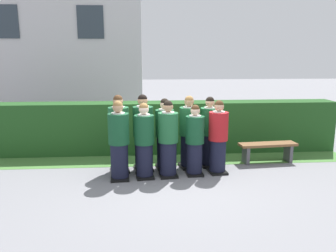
{
  "coord_description": "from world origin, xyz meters",
  "views": [
    {
      "loc": [
        -0.53,
        -6.93,
        2.56
      ],
      "look_at": [
        0.0,
        0.27,
        1.05
      ],
      "focal_mm": 36.11,
      "sensor_mm": 36.0,
      "label": 1
    }
  ],
  "objects_px": {
    "student_rear_row_2": "(165,136)",
    "student_rear_row_3": "(189,134)",
    "student_rear_row_1": "(143,134)",
    "student_rear_row_4": "(209,133)",
    "student_in_red_blazer": "(218,139)",
    "wooden_bench": "(268,148)",
    "student_rear_row_0": "(119,135)",
    "student_front_row_3": "(195,142)",
    "student_front_row_1": "(144,143)",
    "student_front_row_2": "(168,141)",
    "student_front_row_0": "(119,142)"
  },
  "relations": [
    {
      "from": "student_rear_row_0",
      "to": "wooden_bench",
      "type": "distance_m",
      "value": 3.6
    },
    {
      "from": "student_in_red_blazer",
      "to": "student_rear_row_2",
      "type": "bearing_deg",
      "value": 161.3
    },
    {
      "from": "student_in_red_blazer",
      "to": "student_rear_row_2",
      "type": "height_order",
      "value": "student_rear_row_2"
    },
    {
      "from": "student_in_red_blazer",
      "to": "wooden_bench",
      "type": "relative_size",
      "value": 1.14
    },
    {
      "from": "student_front_row_2",
      "to": "student_rear_row_3",
      "type": "distance_m",
      "value": 0.76
    },
    {
      "from": "student_front_row_1",
      "to": "student_front_row_2",
      "type": "distance_m",
      "value": 0.51
    },
    {
      "from": "student_rear_row_2",
      "to": "student_front_row_2",
      "type": "bearing_deg",
      "value": -85.7
    },
    {
      "from": "student_rear_row_3",
      "to": "student_rear_row_4",
      "type": "height_order",
      "value": "student_rear_row_3"
    },
    {
      "from": "student_rear_row_4",
      "to": "wooden_bench",
      "type": "bearing_deg",
      "value": 5.57
    },
    {
      "from": "student_rear_row_0",
      "to": "student_rear_row_1",
      "type": "xyz_separation_m",
      "value": [
        0.53,
        0.07,
        -0.0
      ]
    },
    {
      "from": "student_front_row_2",
      "to": "student_rear_row_4",
      "type": "bearing_deg",
      "value": 31.71
    },
    {
      "from": "student_front_row_3",
      "to": "student_rear_row_1",
      "type": "height_order",
      "value": "student_rear_row_1"
    },
    {
      "from": "student_in_red_blazer",
      "to": "student_rear_row_2",
      "type": "distance_m",
      "value": 1.21
    },
    {
      "from": "wooden_bench",
      "to": "student_front_row_3",
      "type": "bearing_deg",
      "value": -159.39
    },
    {
      "from": "student_front_row_3",
      "to": "student_rear_row_4",
      "type": "distance_m",
      "value": 0.72
    },
    {
      "from": "student_rear_row_3",
      "to": "student_rear_row_4",
      "type": "relative_size",
      "value": 1.02
    },
    {
      "from": "student_front_row_0",
      "to": "student_rear_row_1",
      "type": "bearing_deg",
      "value": 48.17
    },
    {
      "from": "student_rear_row_3",
      "to": "student_front_row_0",
      "type": "bearing_deg",
      "value": -156.95
    },
    {
      "from": "student_rear_row_3",
      "to": "wooden_bench",
      "type": "bearing_deg",
      "value": 6.24
    },
    {
      "from": "student_rear_row_1",
      "to": "student_front_row_2",
      "type": "bearing_deg",
      "value": -40.56
    },
    {
      "from": "student_in_red_blazer",
      "to": "student_rear_row_0",
      "type": "bearing_deg",
      "value": 173.41
    },
    {
      "from": "student_rear_row_1",
      "to": "student_rear_row_4",
      "type": "xyz_separation_m",
      "value": [
        1.54,
        0.17,
        -0.04
      ]
    },
    {
      "from": "student_front_row_2",
      "to": "student_front_row_3",
      "type": "xyz_separation_m",
      "value": [
        0.58,
        0.05,
        -0.05
      ]
    },
    {
      "from": "student_rear_row_2",
      "to": "wooden_bench",
      "type": "height_order",
      "value": "student_rear_row_2"
    },
    {
      "from": "student_front_row_2",
      "to": "student_front_row_3",
      "type": "relative_size",
      "value": 1.07
    },
    {
      "from": "student_in_red_blazer",
      "to": "wooden_bench",
      "type": "xyz_separation_m",
      "value": [
        1.37,
        0.63,
        -0.42
      ]
    },
    {
      "from": "student_rear_row_4",
      "to": "student_front_row_3",
      "type": "bearing_deg",
      "value": -126.76
    },
    {
      "from": "student_front_row_0",
      "to": "student_front_row_3",
      "type": "xyz_separation_m",
      "value": [
        1.61,
        0.16,
        -0.06
      ]
    },
    {
      "from": "student_in_red_blazer",
      "to": "student_rear_row_3",
      "type": "relative_size",
      "value": 0.97
    },
    {
      "from": "student_front_row_2",
      "to": "student_front_row_0",
      "type": "bearing_deg",
      "value": -174.02
    },
    {
      "from": "wooden_bench",
      "to": "student_rear_row_0",
      "type": "bearing_deg",
      "value": -173.84
    },
    {
      "from": "student_rear_row_2",
      "to": "student_rear_row_4",
      "type": "xyz_separation_m",
      "value": [
        1.05,
        0.1,
        0.01
      ]
    },
    {
      "from": "student_front_row_2",
      "to": "student_rear_row_2",
      "type": "xyz_separation_m",
      "value": [
        -0.04,
        0.52,
        -0.01
      ]
    },
    {
      "from": "student_front_row_2",
      "to": "wooden_bench",
      "type": "distance_m",
      "value": 2.63
    },
    {
      "from": "student_front_row_0",
      "to": "student_front_row_1",
      "type": "height_order",
      "value": "student_front_row_0"
    },
    {
      "from": "student_front_row_1",
      "to": "student_rear_row_0",
      "type": "bearing_deg",
      "value": 142.24
    },
    {
      "from": "student_rear_row_2",
      "to": "student_rear_row_3",
      "type": "relative_size",
      "value": 0.97
    },
    {
      "from": "student_front_row_1",
      "to": "student_rear_row_1",
      "type": "relative_size",
      "value": 0.93
    },
    {
      "from": "student_front_row_1",
      "to": "student_in_red_blazer",
      "type": "bearing_deg",
      "value": 6.37
    },
    {
      "from": "student_in_red_blazer",
      "to": "student_rear_row_1",
      "type": "distance_m",
      "value": 1.67
    },
    {
      "from": "student_in_red_blazer",
      "to": "wooden_bench",
      "type": "distance_m",
      "value": 1.57
    },
    {
      "from": "student_rear_row_4",
      "to": "student_rear_row_2",
      "type": "bearing_deg",
      "value": -174.49
    },
    {
      "from": "student_rear_row_1",
      "to": "student_rear_row_3",
      "type": "distance_m",
      "value": 1.05
    },
    {
      "from": "student_rear_row_3",
      "to": "student_rear_row_1",
      "type": "bearing_deg",
      "value": -174.68
    },
    {
      "from": "student_front_row_3",
      "to": "student_rear_row_0",
      "type": "height_order",
      "value": "student_rear_row_0"
    },
    {
      "from": "student_front_row_1",
      "to": "student_rear_row_0",
      "type": "distance_m",
      "value": 0.71
    },
    {
      "from": "student_front_row_1",
      "to": "student_rear_row_4",
      "type": "relative_size",
      "value": 0.98
    },
    {
      "from": "student_rear_row_0",
      "to": "student_rear_row_2",
      "type": "relative_size",
      "value": 1.06
    },
    {
      "from": "student_front_row_0",
      "to": "student_front_row_2",
      "type": "height_order",
      "value": "student_front_row_0"
    },
    {
      "from": "student_rear_row_4",
      "to": "student_rear_row_1",
      "type": "bearing_deg",
      "value": -173.74
    }
  ]
}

